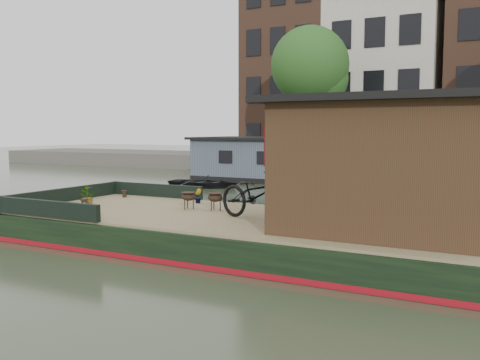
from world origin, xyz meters
The scene contains 19 objects.
ground centered at (0.00, 0.00, 0.00)m, with size 120.00×120.00×0.00m, color #2B3320.
houseboat_hull centered at (-1.33, 0.00, 0.27)m, with size 14.01×4.02×0.60m.
houseboat_deck centered at (0.00, 0.00, 0.62)m, with size 11.80×3.80×0.05m, color #9C8F60.
bow_bulwark centered at (-5.07, 0.00, 0.82)m, with size 3.00×4.00×0.35m.
cabin centered at (2.19, 0.00, 1.88)m, with size 4.00×3.50×2.42m.
bicycle centered at (-0.32, -0.24, 1.18)m, with size 0.70×2.01×1.05m, color black.
potted_plant_b centered at (-2.75, 1.35, 0.83)m, with size 0.20×0.16×0.37m, color brown.
potted_plant_c centered at (-4.91, -0.26, 0.87)m, with size 0.40×0.35×0.45m, color #A85C30.
potted_plant_d centered at (0.20, 1.70, 0.93)m, with size 0.31×0.31×0.56m, color brown.
potted_plant_e centered at (-3.98, -1.30, 0.78)m, with size 0.14×0.10×0.27m, color #9C432D.
brazier_front centered at (-2.40, 0.40, 0.85)m, with size 0.37×0.37×0.40m, color black, non-canonical shape.
brazier_rear centered at (-1.75, 0.50, 0.85)m, with size 0.38×0.38×0.41m, color black, non-canonical shape.
bollard_port centered at (-5.14, 1.39, 0.74)m, with size 0.16×0.16×0.19m, color black.
bollard_stbd centered at (-4.69, -0.59, 0.76)m, with size 0.18×0.18×0.21m, color black.
dinghy centered at (-7.79, 9.72, 0.32)m, with size 2.23×3.12×0.65m, color black.
far_houseboat centered at (0.00, 14.00, 0.97)m, with size 20.40×4.40×2.11m.
quay centered at (0.00, 20.50, 0.45)m, with size 60.00×6.00×0.90m, color #47443F.
townhouse_row centered at (0.15, 27.50, 7.90)m, with size 27.25×8.00×16.50m.
tree_left centered at (-6.36, 19.07, 5.89)m, with size 4.40×4.40×7.40m.
Camera 1 is at (4.42, -9.85, 2.50)m, focal length 40.00 mm.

